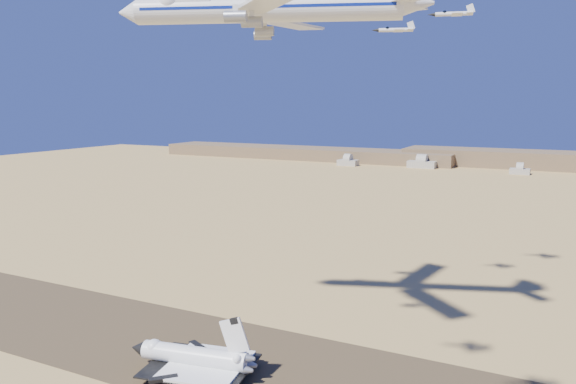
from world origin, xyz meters
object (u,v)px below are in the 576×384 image
at_px(shuttle, 194,358).
at_px(chase_jet_c, 395,30).
at_px(carrier_747, 257,10).
at_px(chase_jet_d, 453,14).

distance_m(shuttle, chase_jet_c, 117.73).
bearing_deg(carrier_747, shuttle, -120.47).
xyz_separation_m(shuttle, carrier_747, (5.02, 25.99, 90.86)).
bearing_deg(shuttle, chase_jet_d, 53.77).
bearing_deg(carrier_747, chase_jet_d, 39.42).
bearing_deg(chase_jet_c, chase_jet_d, 36.71).
relative_size(chase_jet_c, chase_jet_d, 0.87).
height_order(shuttle, chase_jet_c, chase_jet_c).
xyz_separation_m(carrier_747, chase_jet_d, (39.54, 65.71, 5.11)).
distance_m(chase_jet_c, chase_jet_d, 26.20).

